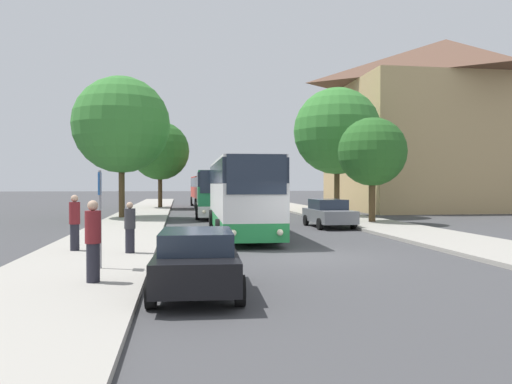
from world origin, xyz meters
TOP-DOWN VIEW (x-y plane):
  - ground_plane at (0.00, 0.00)m, footprint 300.00×300.00m
  - sidewalk_left at (-7.00, 0.00)m, footprint 4.00×120.00m
  - sidewalk_right at (7.00, 0.00)m, footprint 4.00×120.00m
  - building_right_background at (20.66, 27.88)m, footprint 19.28×15.09m
  - bus_front at (-1.30, 7.55)m, footprint 2.90×11.76m
  - bus_middle at (-1.61, 20.56)m, footprint 3.02×10.28m
  - bus_rear at (-1.39, 35.84)m, footprint 3.14×11.21m
  - parked_car_left_curb at (-3.81, -4.96)m, footprint 2.07×4.09m
  - parked_car_right_near at (4.00, 10.75)m, footprint 2.10×4.48m
  - bus_stop_sign at (-6.28, -2.11)m, footprint 0.08×0.45m
  - pedestrian_waiting_near at (-5.78, 0.83)m, footprint 0.36×0.36m
  - pedestrian_waiting_far at (-6.14, -4.04)m, footprint 0.36×0.36m
  - pedestrian_walking_back at (-7.69, 1.72)m, footprint 0.36×0.36m
  - tree_left_near at (-8.03, 18.81)m, footprint 6.51×6.51m
  - tree_left_far at (-5.99, 32.90)m, footprint 5.59×5.59m
  - tree_right_near at (7.25, 12.53)m, footprint 4.10×4.10m
  - tree_right_mid at (7.24, 19.24)m, footprint 6.33×6.33m

SIDE VIEW (x-z plane):
  - ground_plane at x=0.00m, z-range 0.00..0.00m
  - sidewalk_left at x=-7.00m, z-range 0.00..0.15m
  - sidewalk_right at x=7.00m, z-range 0.00..0.15m
  - parked_car_left_curb at x=-3.81m, z-range 0.04..1.45m
  - parked_car_right_near at x=4.00m, z-range 0.03..1.58m
  - pedestrian_waiting_near at x=-5.78m, z-range 0.15..1.82m
  - pedestrian_waiting_far at x=-6.14m, z-range 0.17..2.06m
  - pedestrian_walking_back at x=-7.69m, z-range 0.17..2.06m
  - bus_rear at x=-1.39m, z-range 0.12..3.30m
  - bus_middle at x=-1.61m, z-range 0.11..3.40m
  - bus_stop_sign at x=-6.28m, z-range 0.46..3.09m
  - bus_front at x=-1.30m, z-range 0.12..3.62m
  - tree_right_near at x=7.25m, z-range 1.20..7.44m
  - tree_left_far at x=-5.99m, z-range 1.46..9.70m
  - tree_right_mid at x=7.24m, z-range 1.62..10.90m
  - tree_left_near at x=-8.03m, z-range 1.64..11.15m
  - building_right_background at x=20.66m, z-range 0.00..16.02m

